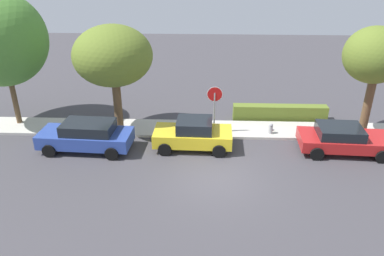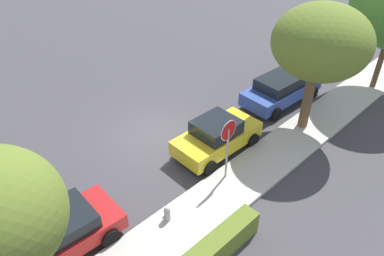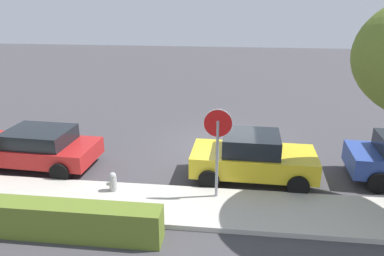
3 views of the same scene
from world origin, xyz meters
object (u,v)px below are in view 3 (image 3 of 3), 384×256
stop_sign (218,139)px  parked_car_red (34,147)px  fire_hydrant (113,184)px  parked_car_yellow (253,157)px

stop_sign → parked_car_red: size_ratio=0.61×
stop_sign → fire_hydrant: bearing=0.7°
stop_sign → parked_car_yellow: 2.10m
stop_sign → parked_car_yellow: (-1.04, -1.44, -1.12)m
fire_hydrant → stop_sign: bearing=-179.3°
parked_car_yellow → parked_car_red: size_ratio=0.87×
parked_car_red → fire_hydrant: (-3.24, 1.58, -0.34)m
parked_car_yellow → parked_car_red: (7.28, -0.11, -0.06)m
fire_hydrant → parked_car_red: bearing=-26.0°
parked_car_red → fire_hydrant: 3.62m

